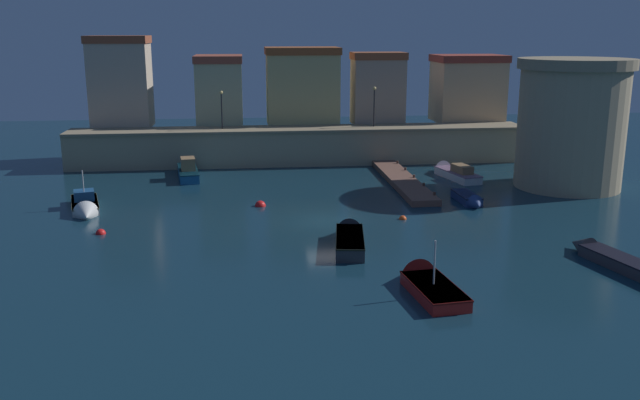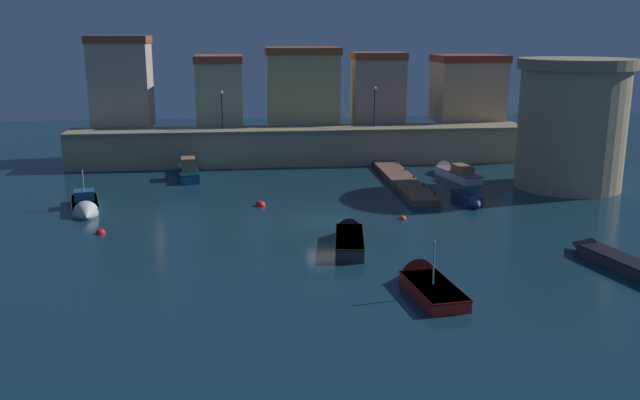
# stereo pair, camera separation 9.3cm
# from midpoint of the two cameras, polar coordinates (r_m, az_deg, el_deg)

# --- Properties ---
(ground_plane) EXTENTS (110.35, 110.35, 0.00)m
(ground_plane) POSITION_cam_midpoint_polar(r_m,az_deg,el_deg) (44.98, 0.44, -1.78)
(ground_plane) COLOR #112D3D
(quay_wall) EXTENTS (42.35, 4.15, 3.37)m
(quay_wall) POSITION_cam_midpoint_polar(r_m,az_deg,el_deg) (64.37, -1.69, 4.56)
(quay_wall) COLOR tan
(quay_wall) RESTS_ON ground
(old_town_backdrop) EXTENTS (40.34, 6.22, 8.56)m
(old_town_backdrop) POSITION_cam_midpoint_polar(r_m,az_deg,el_deg) (68.15, -1.76, 9.42)
(old_town_backdrop) COLOR #BDA890
(old_town_backdrop) RESTS_ON ground
(fortress_tower) EXTENTS (8.82, 8.82, 10.10)m
(fortress_tower) POSITION_cam_midpoint_polar(r_m,az_deg,el_deg) (57.41, 20.14, 6.02)
(fortress_tower) COLOR tan
(fortress_tower) RESTS_ON ground
(pier_dock) EXTENTS (2.15, 15.45, 0.70)m
(pier_dock) POSITION_cam_midpoint_polar(r_m,az_deg,el_deg) (56.42, 6.82, 1.61)
(pier_dock) COLOR brown
(pier_dock) RESTS_ON ground
(quay_lamp_0) EXTENTS (0.32, 0.32, 3.48)m
(quay_lamp_0) POSITION_cam_midpoint_polar(r_m,az_deg,el_deg) (63.67, -8.23, 7.94)
(quay_lamp_0) COLOR black
(quay_lamp_0) RESTS_ON quay_wall
(quay_lamp_1) EXTENTS (0.32, 0.32, 3.72)m
(quay_lamp_1) POSITION_cam_midpoint_polar(r_m,az_deg,el_deg) (64.76, 4.49, 8.26)
(quay_lamp_1) COLOR black
(quay_lamp_1) RESTS_ON quay_wall
(moored_boat_0) EXTENTS (2.47, 5.69, 3.34)m
(moored_boat_0) POSITION_cam_midpoint_polar(r_m,az_deg,el_deg) (33.77, 8.72, -6.80)
(moored_boat_0) COLOR red
(moored_boat_0) RESTS_ON ground
(moored_boat_1) EXTENTS (1.38, 4.36, 1.19)m
(moored_boat_1) POSITION_cam_midpoint_polar(r_m,az_deg,el_deg) (50.57, 12.29, 0.05)
(moored_boat_1) COLOR navy
(moored_boat_1) RESTS_ON ground
(moored_boat_2) EXTENTS (2.97, 6.86, 1.76)m
(moored_boat_2) POSITION_cam_midpoint_polar(r_m,az_deg,el_deg) (59.54, 10.91, 2.32)
(moored_boat_2) COLOR white
(moored_boat_2) RESTS_ON ground
(moored_boat_3) EXTENTS (2.41, 6.57, 1.48)m
(moored_boat_3) POSITION_cam_midpoint_polar(r_m,az_deg,el_deg) (40.22, 2.41, -3.09)
(moored_boat_3) COLOR #333338
(moored_boat_3) RESTS_ON ground
(moored_boat_4) EXTENTS (2.94, 7.27, 1.28)m
(moored_boat_4) POSITION_cam_midpoint_polar(r_m,az_deg,el_deg) (39.92, 23.08, -4.48)
(moored_boat_4) COLOR #333338
(moored_boat_4) RESTS_ON ground
(moored_boat_5) EXTENTS (3.10, 6.26, 3.32)m
(moored_boat_5) POSITION_cam_midpoint_polar(r_m,az_deg,el_deg) (49.86, -19.00, -0.55)
(moored_boat_5) COLOR silver
(moored_boat_5) RESTS_ON ground
(moored_boat_6) EXTENTS (2.38, 7.18, 2.15)m
(moored_boat_6) POSITION_cam_midpoint_polar(r_m,az_deg,el_deg) (59.88, -11.00, 2.50)
(moored_boat_6) COLOR #195689
(moored_boat_6) RESTS_ON ground
(mooring_buoy_0) EXTENTS (0.62, 0.62, 0.62)m
(mooring_buoy_0) POSITION_cam_midpoint_polar(r_m,az_deg,el_deg) (44.38, -17.83, -2.69)
(mooring_buoy_0) COLOR red
(mooring_buoy_0) RESTS_ON ground
(mooring_buoy_1) EXTENTS (0.78, 0.78, 0.78)m
(mooring_buoy_1) POSITION_cam_midpoint_polar(r_m,az_deg,el_deg) (49.05, -5.04, -0.50)
(mooring_buoy_1) COLOR red
(mooring_buoy_1) RESTS_ON ground
(mooring_buoy_2) EXTENTS (0.50, 0.50, 0.50)m
(mooring_buoy_2) POSITION_cam_midpoint_polar(r_m,az_deg,el_deg) (45.81, 6.84, -1.59)
(mooring_buoy_2) COLOR #EA4C19
(mooring_buoy_2) RESTS_ON ground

